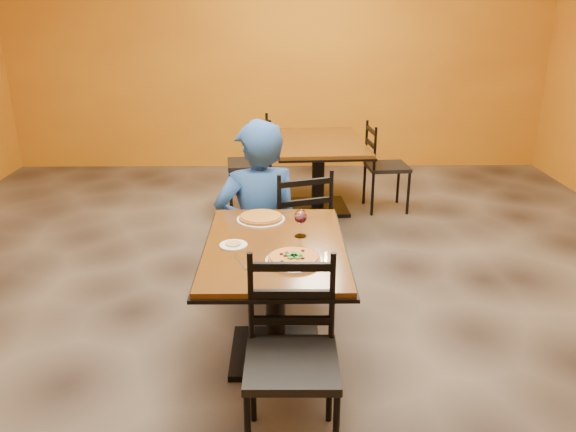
{
  "coord_description": "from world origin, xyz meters",
  "views": [
    {
      "loc": [
        0.04,
        -3.5,
        2.03
      ],
      "look_at": [
        0.08,
        -0.3,
        0.85
      ],
      "focal_mm": 35.19,
      "sensor_mm": 36.0,
      "label": 1
    }
  ],
  "objects_px": {
    "diner": "(258,209)",
    "pizza_far": "(261,217)",
    "chair_second_left": "(249,164)",
    "plate_far": "(261,219)",
    "wine_glass": "(301,222)",
    "chair_main_far": "(296,227)",
    "chair_second_right": "(387,167)",
    "pizza_main": "(294,258)",
    "chair_main_near": "(292,365)",
    "side_plate": "(233,245)",
    "table_second": "(318,158)",
    "table_main": "(275,274)",
    "plate_main": "(294,261)"
  },
  "relations": [
    {
      "from": "wine_glass",
      "to": "plate_far",
      "type": "bearing_deg",
      "value": 131.69
    },
    {
      "from": "pizza_main",
      "to": "diner",
      "type": "bearing_deg",
      "value": 102.17
    },
    {
      "from": "table_second",
      "to": "diner",
      "type": "distance_m",
      "value": 1.95
    },
    {
      "from": "diner",
      "to": "pizza_far",
      "type": "relative_size",
      "value": 4.72
    },
    {
      "from": "chair_second_right",
      "to": "wine_glass",
      "type": "xyz_separation_m",
      "value": [
        -1.0,
        -2.6,
        0.38
      ]
    },
    {
      "from": "table_main",
      "to": "pizza_far",
      "type": "relative_size",
      "value": 4.39
    },
    {
      "from": "plate_main",
      "to": "side_plate",
      "type": "distance_m",
      "value": 0.41
    },
    {
      "from": "table_main",
      "to": "plate_far",
      "type": "height_order",
      "value": "plate_far"
    },
    {
      "from": "chair_main_far",
      "to": "plate_main",
      "type": "height_order",
      "value": "chair_main_far"
    },
    {
      "from": "chair_second_right",
      "to": "plate_far",
      "type": "relative_size",
      "value": 2.99
    },
    {
      "from": "pizza_main",
      "to": "chair_main_near",
      "type": "bearing_deg",
      "value": -92.29
    },
    {
      "from": "plate_far",
      "to": "wine_glass",
      "type": "bearing_deg",
      "value": -48.31
    },
    {
      "from": "pizza_far",
      "to": "wine_glass",
      "type": "xyz_separation_m",
      "value": [
        0.25,
        -0.28,
        0.07
      ]
    },
    {
      "from": "table_second",
      "to": "chair_second_left",
      "type": "bearing_deg",
      "value": 180.0
    },
    {
      "from": "chair_second_right",
      "to": "plate_far",
      "type": "distance_m",
      "value": 2.66
    },
    {
      "from": "chair_main_far",
      "to": "side_plate",
      "type": "xyz_separation_m",
      "value": [
        -0.38,
        -0.98,
        0.27
      ]
    },
    {
      "from": "chair_main_far",
      "to": "pizza_far",
      "type": "relative_size",
      "value": 3.43
    },
    {
      "from": "table_second",
      "to": "chair_main_near",
      "type": "height_order",
      "value": "chair_main_near"
    },
    {
      "from": "table_main",
      "to": "pizza_far",
      "type": "bearing_deg",
      "value": 103.32
    },
    {
      "from": "table_second",
      "to": "chair_second_left",
      "type": "relative_size",
      "value": 1.43
    },
    {
      "from": "plate_main",
      "to": "table_second",
      "type": "bearing_deg",
      "value": 83.79
    },
    {
      "from": "pizza_far",
      "to": "side_plate",
      "type": "relative_size",
      "value": 1.75
    },
    {
      "from": "table_main",
      "to": "chair_second_left",
      "type": "height_order",
      "value": "chair_second_left"
    },
    {
      "from": "pizza_main",
      "to": "pizza_far",
      "type": "xyz_separation_m",
      "value": [
        -0.2,
        0.64,
        0.0
      ]
    },
    {
      "from": "chair_main_near",
      "to": "plate_main",
      "type": "distance_m",
      "value": 0.62
    },
    {
      "from": "chair_second_right",
      "to": "pizza_far",
      "type": "height_order",
      "value": "chair_second_right"
    },
    {
      "from": "plate_main",
      "to": "table_main",
      "type": "bearing_deg",
      "value": 113.66
    },
    {
      "from": "pizza_main",
      "to": "pizza_far",
      "type": "relative_size",
      "value": 1.01
    },
    {
      "from": "chair_main_near",
      "to": "wine_glass",
      "type": "relative_size",
      "value": 5.33
    },
    {
      "from": "chair_main_near",
      "to": "pizza_far",
      "type": "distance_m",
      "value": 1.24
    },
    {
      "from": "chair_second_left",
      "to": "plate_far",
      "type": "distance_m",
      "value": 2.35
    },
    {
      "from": "chair_main_near",
      "to": "side_plate",
      "type": "bearing_deg",
      "value": 113.35
    },
    {
      "from": "chair_main_far",
      "to": "chair_second_right",
      "type": "xyz_separation_m",
      "value": [
        1.01,
        1.77,
        -0.02
      ]
    },
    {
      "from": "chair_main_near",
      "to": "pizza_far",
      "type": "bearing_deg",
      "value": 99.16
    },
    {
      "from": "chair_main_near",
      "to": "side_plate",
      "type": "distance_m",
      "value": 0.88
    },
    {
      "from": "chair_second_left",
      "to": "wine_glass",
      "type": "height_order",
      "value": "chair_second_left"
    },
    {
      "from": "chair_second_left",
      "to": "plate_far",
      "type": "bearing_deg",
      "value": -0.72
    },
    {
      "from": "table_second",
      "to": "table_main",
      "type": "bearing_deg",
      "value": -98.93
    },
    {
      "from": "diner",
      "to": "plate_far",
      "type": "relative_size",
      "value": 4.27
    },
    {
      "from": "table_second",
      "to": "chair_main_far",
      "type": "bearing_deg",
      "value": -99.05
    },
    {
      "from": "chair_second_right",
      "to": "plate_far",
      "type": "bearing_deg",
      "value": 146.95
    },
    {
      "from": "table_main",
      "to": "plate_main",
      "type": "height_order",
      "value": "plate_main"
    },
    {
      "from": "wine_glass",
      "to": "chair_main_far",
      "type": "bearing_deg",
      "value": 90.44
    },
    {
      "from": "plate_far",
      "to": "pizza_far",
      "type": "xyz_separation_m",
      "value": [
        0.0,
        -0.0,
        0.02
      ]
    },
    {
      "from": "plate_far",
      "to": "pizza_far",
      "type": "bearing_deg",
      "value": -90.0
    },
    {
      "from": "chair_second_right",
      "to": "pizza_far",
      "type": "distance_m",
      "value": 2.66
    },
    {
      "from": "chair_main_near",
      "to": "pizza_main",
      "type": "xyz_separation_m",
      "value": [
        0.02,
        0.55,
        0.29
      ]
    },
    {
      "from": "chair_main_near",
      "to": "diner",
      "type": "bearing_deg",
      "value": 98.09
    },
    {
      "from": "diner",
      "to": "wine_glass",
      "type": "height_order",
      "value": "diner"
    },
    {
      "from": "diner",
      "to": "chair_second_left",
      "type": "bearing_deg",
      "value": -100.97
    }
  ]
}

